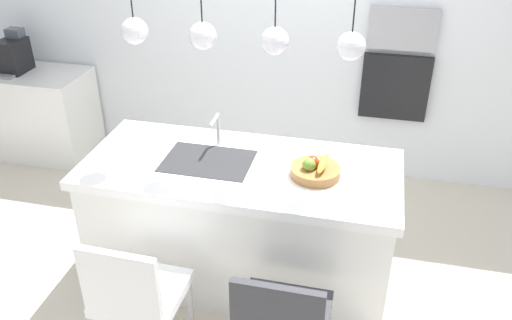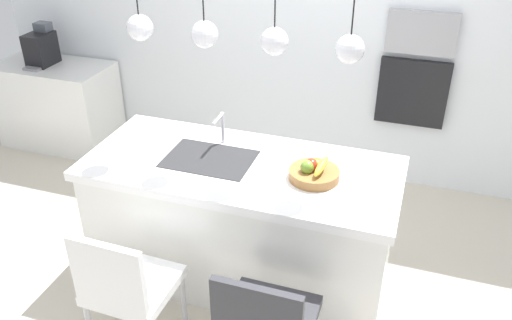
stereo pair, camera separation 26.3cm
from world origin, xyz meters
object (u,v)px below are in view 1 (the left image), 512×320
(fruit_bowl, at_px, (315,169))
(microwave, at_px, (403,28))
(coffee_machine, at_px, (14,55))
(chair_near, at_px, (136,294))
(oven, at_px, (395,87))

(fruit_bowl, xyz_separation_m, microwave, (0.46, 1.60, 0.44))
(coffee_machine, relative_size, microwave, 0.70)
(microwave, relative_size, chair_near, 0.60)
(chair_near, bearing_deg, coffee_machine, 134.68)
(coffee_machine, height_order, microwave, microwave)
(fruit_bowl, distance_m, chair_near, 1.25)
(coffee_machine, bearing_deg, microwave, 4.99)
(coffee_machine, xyz_separation_m, microwave, (3.40, 0.30, 0.38))
(fruit_bowl, relative_size, oven, 0.54)
(chair_near, bearing_deg, oven, 61.83)
(microwave, relative_size, oven, 0.96)
(fruit_bowl, height_order, microwave, microwave)
(microwave, distance_m, chair_near, 2.88)
(microwave, height_order, chair_near, microwave)
(microwave, height_order, oven, microwave)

